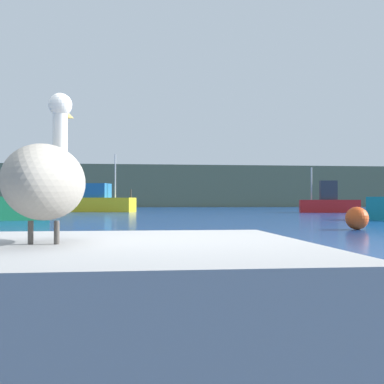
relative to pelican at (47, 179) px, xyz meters
name	(u,v)px	position (x,y,z in m)	size (l,w,h in m)	color
ground_plane	(182,342)	(0.80, 0.54, -1.08)	(260.00, 260.00, 0.00)	navy
hillside_backdrop	(135,187)	(0.80, 77.59, 2.11)	(140.00, 13.55, 6.37)	#5B664C
pier_dock	(46,310)	(0.00, -0.02, -0.72)	(2.94, 2.25, 0.72)	gray
pelican	(47,179)	(0.00, 0.00, 0.00)	(0.48, 1.22, 0.90)	gray
fishing_boat_red	(329,202)	(16.20, 35.46, -0.25)	(4.87, 2.52, 3.65)	red
fishing_boat_yellow	(90,201)	(-3.18, 40.34, -0.19)	(8.05, 4.29, 4.92)	yellow
mooring_buoy	(357,218)	(7.82, 12.73, -0.70)	(0.76, 0.76, 0.76)	#E54C19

